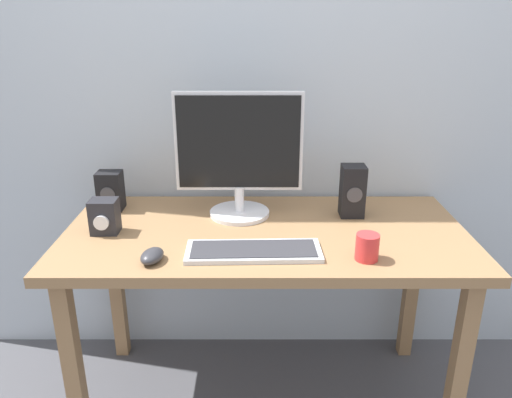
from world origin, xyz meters
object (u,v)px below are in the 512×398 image
Objects in this scene: speaker_right at (351,191)px; coffee_mug at (366,247)px; mouse at (151,256)px; keyboard_primary at (252,251)px; monitor at (237,153)px; audio_controller at (103,217)px; desk at (264,251)px; speaker_left at (109,191)px.

speaker_right reaches higher than coffee_mug.
keyboard_primary is at bearing 23.61° from mouse.
coffee_mug is (0.42, -0.38, -0.20)m from monitor.
speaker_right is at bearing -1.89° from monitor.
mouse is at bearing -123.57° from monitor.
audio_controller is at bearing 166.95° from coffee_mug.
keyboard_primary is 2.22× the size of speaker_right.
coffee_mug is (0.89, -0.21, -0.02)m from audio_controller.
monitor reaches higher than coffee_mug.
desk is 3.05× the size of monitor.
keyboard_primary is 5.14× the size of coffee_mug.
monitor is at bearing 123.11° from desk.
speaker_left reaches higher than desk.
audio_controller is (-0.21, 0.22, 0.04)m from mouse.
speaker_right is 0.37m from coffee_mug.
coffee_mug is (0.93, -0.43, -0.03)m from speaker_left.
mouse is at bearing -46.69° from audio_controller.
speaker_right is at bearing 40.81° from keyboard_primary.
monitor is 2.38× the size of speaker_right.
coffee_mug is at bearing -35.77° from desk.
monitor is at bearing 20.22° from audio_controller.
speaker_left is (-0.61, 0.21, 0.17)m from desk.
mouse reaches higher than desk.
mouse is at bearing -178.62° from coffee_mug.
desk is 0.67m from speaker_left.
coffee_mug is at bearing -92.61° from speaker_right.
keyboard_primary is at bearing 173.57° from coffee_mug.
monitor is 1.07× the size of keyboard_primary.
mouse is 0.80m from speaker_right.
speaker_left is 1.79× the size of coffee_mug.
audio_controller is at bearing 162.63° from keyboard_primary.
monitor is 3.08× the size of speaker_left.
audio_controller reaches higher than coffee_mug.
speaker_left is at bearing 174.05° from monitor.
monitor is 0.53m from mouse.
speaker_left reaches higher than audio_controller.
audio_controller is at bearing -79.97° from speaker_left.
coffee_mug reaches higher than mouse.
desk is 0.45m from mouse.
keyboard_primary is 0.70m from speaker_left.
monitor reaches higher than keyboard_primary.
mouse reaches higher than keyboard_primary.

